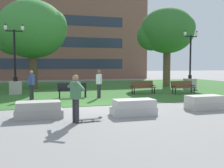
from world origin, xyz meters
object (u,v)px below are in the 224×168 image
at_px(lamp_post_right, 190,77).
at_px(person_bystander_near_lawn, 99,82).
at_px(concrete_block_right, 205,103).
at_px(person_skateboarder, 76,96).
at_px(person_bystander_far_lawn, 31,83).
at_px(park_bench_far_left, 183,86).
at_px(concrete_block_left, 134,107).
at_px(park_bench_near_right, 72,89).
at_px(park_bench_far_right, 143,86).
at_px(lamp_post_left, 15,80).
at_px(concrete_block_center, 39,110).
at_px(skateboard, 88,119).

height_order(lamp_post_right, person_bystander_near_lawn, lamp_post_right).
height_order(concrete_block_right, person_skateboarder, person_skateboarder).
relative_size(concrete_block_right, person_bystander_far_lawn, 1.06).
xyz_separation_m(park_bench_far_left, person_bystander_near_lawn, (-6.30, -0.70, 0.44)).
relative_size(concrete_block_left, park_bench_near_right, 0.99).
height_order(park_bench_far_right, person_bystander_near_lawn, person_bystander_near_lawn).
bearing_deg(park_bench_near_right, person_skateboarder, -97.18).
relative_size(concrete_block_left, lamp_post_left, 0.37).
bearing_deg(concrete_block_right, lamp_post_right, 60.70).
relative_size(park_bench_far_left, person_bystander_far_lawn, 1.08).
relative_size(lamp_post_left, lamp_post_right, 0.99).
bearing_deg(person_bystander_near_lawn, concrete_block_center, -125.63).
relative_size(park_bench_far_left, person_bystander_near_lawn, 1.08).
relative_size(park_bench_near_right, park_bench_far_right, 0.99).
bearing_deg(park_bench_far_right, concrete_block_center, -137.74).
relative_size(concrete_block_center, skateboard, 1.74).
bearing_deg(park_bench_far_left, park_bench_near_right, 179.85).
distance_m(park_bench_far_right, person_bystander_far_lawn, 7.58).
xyz_separation_m(person_skateboarder, person_bystander_far_lawn, (-1.53, 6.84, 0.00)).
bearing_deg(park_bench_far_left, lamp_post_left, 165.11).
distance_m(person_skateboarder, lamp_post_left, 10.49).
xyz_separation_m(person_skateboarder, park_bench_far_right, (5.97, 7.86, -0.44)).
bearing_deg(skateboard, park_bench_near_right, 86.49).
distance_m(park_bench_far_right, person_bystander_near_lawn, 3.83).
height_order(person_skateboarder, lamp_post_left, lamp_post_left).
bearing_deg(skateboard, concrete_block_center, 144.33).
relative_size(skateboard, park_bench_far_right, 0.56).
relative_size(skateboard, lamp_post_right, 0.21).
distance_m(concrete_block_center, park_bench_far_right, 9.75).
bearing_deg(skateboard, concrete_block_left, 20.11).
height_order(park_bench_near_right, park_bench_far_left, same).
height_order(park_bench_near_right, person_bystander_far_lawn, person_bystander_far_lawn).
bearing_deg(park_bench_far_right, skateboard, -125.26).
distance_m(concrete_block_center, person_bystander_near_lawn, 6.35).
xyz_separation_m(park_bench_near_right, park_bench_far_left, (7.83, -0.02, 0.00)).
height_order(concrete_block_left, person_skateboarder, person_skateboarder).
distance_m(concrete_block_left, park_bench_far_right, 7.83).
bearing_deg(person_skateboarder, park_bench_far_right, 52.79).
xyz_separation_m(concrete_block_right, park_bench_near_right, (-5.32, 6.00, 0.23)).
xyz_separation_m(concrete_block_center, person_bystander_near_lawn, (3.68, 5.14, 0.68)).
relative_size(concrete_block_center, lamp_post_left, 0.37).
distance_m(park_bench_near_right, person_bystander_near_lawn, 1.75).
xyz_separation_m(concrete_block_left, person_bystander_far_lawn, (-4.06, 6.00, 0.68)).
xyz_separation_m(concrete_block_right, person_bystander_near_lawn, (-3.78, 5.28, 0.68)).
height_order(concrete_block_center, park_bench_far_left, park_bench_far_left).
xyz_separation_m(concrete_block_right, person_bystander_far_lawn, (-7.76, 5.68, 0.68)).
bearing_deg(person_bystander_near_lawn, concrete_block_right, -54.37).
height_order(concrete_block_right, park_bench_far_right, park_bench_far_right).
bearing_deg(person_bystander_far_lawn, park_bench_far_right, 7.75).
xyz_separation_m(park_bench_far_left, lamp_post_right, (2.39, 2.76, 0.48)).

